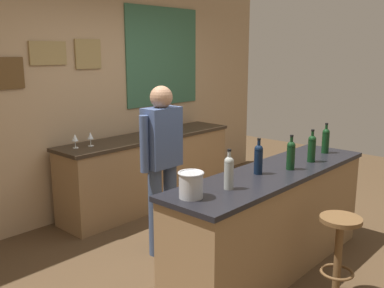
{
  "coord_description": "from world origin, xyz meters",
  "views": [
    {
      "loc": [
        -3.12,
        -2.28,
        1.93
      ],
      "look_at": [
        -0.12,
        0.45,
        1.05
      ],
      "focal_mm": 40.36,
      "sensor_mm": 36.0,
      "label": 1
    }
  ],
  "objects": [
    {
      "name": "wine_bottle_b",
      "position": [
        -0.18,
        -0.35,
        1.06
      ],
      "size": [
        0.07,
        0.07,
        0.31
      ],
      "color": "black",
      "rests_on": "bar_counter"
    },
    {
      "name": "back_wall",
      "position": [
        0.02,
        2.03,
        1.42
      ],
      "size": [
        6.0,
        0.09,
        2.8
      ],
      "color": "tan",
      "rests_on": "ground_plane"
    },
    {
      "name": "coffee_mug",
      "position": [
        0.79,
        1.65,
        0.95
      ],
      "size": [
        0.13,
        0.08,
        0.09
      ],
      "color": "#B2332D",
      "rests_on": "side_counter"
    },
    {
      "name": "ground_plane",
      "position": [
        0.0,
        0.0,
        0.0
      ],
      "size": [
        10.0,
        10.0,
        0.0
      ],
      "primitive_type": "plane",
      "color": "#4C3823"
    },
    {
      "name": "bar_stool",
      "position": [
        -0.05,
        -1.04,
        0.46
      ],
      "size": [
        0.32,
        0.32,
        0.68
      ],
      "color": "brown",
      "rests_on": "ground_plane"
    },
    {
      "name": "wine_bottle_d",
      "position": [
        0.49,
        -0.49,
        1.06
      ],
      "size": [
        0.07,
        0.07,
        0.31
      ],
      "color": "black",
      "rests_on": "bar_counter"
    },
    {
      "name": "wine_bottle_e",
      "position": [
        0.91,
        -0.42,
        1.06
      ],
      "size": [
        0.07,
        0.07,
        0.31
      ],
      "color": "black",
      "rests_on": "bar_counter"
    },
    {
      "name": "side_counter",
      "position": [
        0.4,
        1.65,
        0.45
      ],
      "size": [
        2.45,
        0.56,
        0.9
      ],
      "color": "olive",
      "rests_on": "ground_plane"
    },
    {
      "name": "wine_glass_b",
      "position": [
        -0.44,
        1.67,
        1.01
      ],
      "size": [
        0.07,
        0.07,
        0.16
      ],
      "color": "silver",
      "rests_on": "side_counter"
    },
    {
      "name": "bar_counter",
      "position": [
        0.0,
        -0.4,
        0.46
      ],
      "size": [
        2.35,
        0.6,
        0.92
      ],
      "color": "olive",
      "rests_on": "ground_plane"
    },
    {
      "name": "bartender",
      "position": [
        -0.4,
        0.58,
        0.94
      ],
      "size": [
        0.52,
        0.21,
        1.62
      ],
      "color": "#384766",
      "rests_on": "ground_plane"
    },
    {
      "name": "wine_glass_c",
      "position": [
        0.33,
        1.55,
        1.01
      ],
      "size": [
        0.07,
        0.07,
        0.16
      ],
      "color": "silver",
      "rests_on": "side_counter"
    },
    {
      "name": "ice_bucket",
      "position": [
        -1.0,
        -0.34,
        1.02
      ],
      "size": [
        0.19,
        0.19,
        0.19
      ],
      "color": "#B7BABF",
      "rests_on": "bar_counter"
    },
    {
      "name": "wine_glass_a",
      "position": [
        -0.61,
        1.71,
        1.01
      ],
      "size": [
        0.07,
        0.07,
        0.16
      ],
      "color": "silver",
      "rests_on": "side_counter"
    },
    {
      "name": "wine_bottle_c",
      "position": [
        0.13,
        -0.48,
        1.06
      ],
      "size": [
        0.07,
        0.07,
        0.31
      ],
      "color": "black",
      "rests_on": "bar_counter"
    },
    {
      "name": "wine_bottle_a",
      "position": [
        -0.66,
        -0.42,
        1.06
      ],
      "size": [
        0.07,
        0.07,
        0.31
      ],
      "color": "#999E99",
      "rests_on": "bar_counter"
    }
  ]
}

